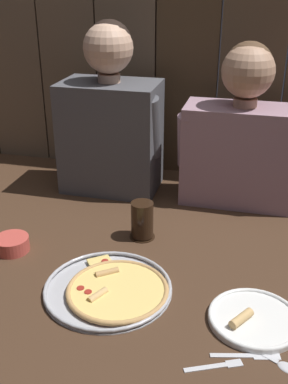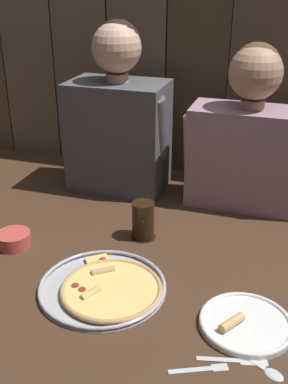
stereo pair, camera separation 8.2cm
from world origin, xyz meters
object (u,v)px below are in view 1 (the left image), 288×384
(diner_left, at_px, (110,118))
(diner_right, at_px, (242,134))
(dinner_plate, at_px, (254,318))
(dipping_bowl, at_px, (12,243))
(drinking_glass, at_px, (142,220))
(pizza_tray, at_px, (112,289))

(diner_left, bearing_deg, diner_right, 0.03)
(diner_left, bearing_deg, dinner_plate, -49.24)
(dinner_plate, height_order, dipping_bowl, dipping_bowl)
(dinner_plate, height_order, drinking_glass, drinking_glass)
(drinking_glass, bearing_deg, dinner_plate, -41.47)
(dipping_bowl, bearing_deg, pizza_tray, -18.65)
(dinner_plate, height_order, diner_right, diner_right)
(drinking_glass, height_order, diner_left, diner_left)
(dipping_bowl, relative_size, diner_left, 0.17)
(pizza_tray, xyz_separation_m, drinking_glass, (0.01, 0.29, 0.05))
(diner_left, distance_m, diner_right, 0.48)
(pizza_tray, bearing_deg, diner_right, 66.23)
(dinner_plate, distance_m, dipping_bowl, 0.74)
(dinner_plate, bearing_deg, diner_left, 130.76)
(drinking_glass, distance_m, diner_left, 0.46)
(drinking_glass, xyz_separation_m, diner_left, (-0.21, 0.34, 0.22))
(drinking_glass, distance_m, dipping_bowl, 0.40)
(dinner_plate, xyz_separation_m, dipping_bowl, (-0.72, 0.15, 0.02))
(pizza_tray, distance_m, dipping_bowl, 0.37)
(pizza_tray, height_order, dinner_plate, dinner_plate)
(pizza_tray, height_order, diner_left, diner_left)
(pizza_tray, distance_m, diner_left, 0.72)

